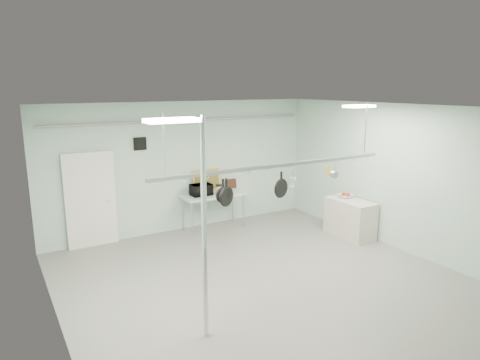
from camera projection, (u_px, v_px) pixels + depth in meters
floor at (277, 290)px, 7.61m from camera, size 8.00×8.00×0.00m
ceiling at (281, 110)px, 6.92m from camera, size 7.00×8.00×0.02m
back_wall at (184, 167)px, 10.61m from camera, size 7.00×0.02×3.20m
right_wall at (413, 181)px, 9.01m from camera, size 0.02×8.00×3.20m
door at (91, 201)px, 9.54m from camera, size 1.10×0.10×2.20m
wall_vent at (140, 144)px, 9.90m from camera, size 0.30×0.04×0.30m
conduit_pipe at (184, 120)px, 10.29m from camera, size 6.60×0.07×0.07m
chrome_pole at (204, 231)px, 5.91m from camera, size 0.08×0.08×3.20m
prep_table at (213, 197)px, 10.75m from camera, size 1.60×0.70×0.91m
side_cabinet at (350, 218)px, 10.26m from camera, size 0.60×1.20×0.90m
pot_rack at (279, 164)px, 7.48m from camera, size 4.80×0.06×1.00m
light_panel_left at (172, 120)px, 5.16m from camera, size 0.65×0.30×0.05m
light_panel_right at (359, 106)px, 8.63m from camera, size 0.65×0.30×0.05m
microwave at (201, 190)px, 10.56m from camera, size 0.51×0.35×0.28m
coffee_canister at (219, 190)px, 10.71m from camera, size 0.17×0.17×0.20m
painting_large at (207, 181)px, 10.91m from camera, size 0.78×0.16×0.58m
painting_small at (231, 184)px, 11.30m from camera, size 0.30×0.09×0.25m
fruit_bowl at (346, 196)px, 10.38m from camera, size 0.39×0.39×0.08m
skillet_left at (226, 192)px, 7.04m from camera, size 0.34×0.19×0.46m
skillet_mid at (223, 190)px, 7.00m from camera, size 0.28×0.09×0.38m
skillet_right at (281, 184)px, 7.60m from camera, size 0.35×0.15×0.47m
whisk at (293, 179)px, 7.71m from camera, size 0.25×0.25×0.34m
grater at (328, 171)px, 8.11m from camera, size 0.08×0.02×0.20m
saucepan at (334, 171)px, 8.20m from camera, size 0.16×0.12×0.26m
fruit_cluster at (346, 194)px, 10.38m from camera, size 0.24×0.24×0.09m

